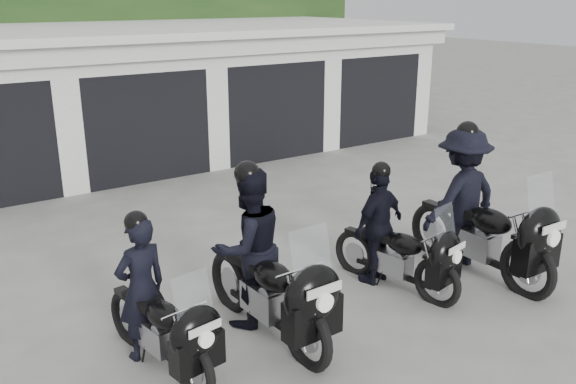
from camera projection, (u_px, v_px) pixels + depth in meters
ground at (310, 277)px, 8.26m from camera, size 80.00×80.00×0.00m
garage_block at (105, 96)px, 14.14m from camera, size 16.40×6.80×2.96m
background_vegetation at (58, 27)px, 17.74m from camera, size 20.00×3.90×5.80m
police_bike_a at (156, 308)px, 6.09m from camera, size 0.74×1.91×1.67m
police_bike_b at (259, 261)px, 6.73m from camera, size 0.92×2.30×2.00m
police_bike_c at (389, 234)px, 7.84m from camera, size 1.01×1.93×1.70m
police_bike_d at (472, 207)px, 8.25m from camera, size 1.28×2.43×2.12m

